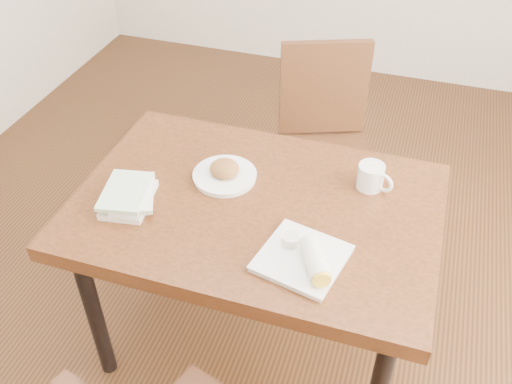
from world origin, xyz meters
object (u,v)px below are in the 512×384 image
(coffee_mug, at_px, (372,176))
(plate_burrito, at_px, (306,258))
(table, at_px, (256,221))
(chair_far, at_px, (325,135))
(plate_scone, at_px, (225,173))
(book_stack, at_px, (129,196))

(coffee_mug, bearing_deg, plate_burrito, -106.49)
(table, relative_size, chair_far, 1.29)
(table, xyz_separation_m, plate_scone, (-0.15, 0.10, 0.10))
(plate_scone, bearing_deg, coffee_mug, 12.31)
(table, bearing_deg, chair_far, 84.02)
(book_stack, bearing_deg, chair_far, 61.26)
(table, xyz_separation_m, book_stack, (-0.41, -0.13, 0.11))
(chair_far, xyz_separation_m, coffee_mug, (0.27, -0.56, 0.25))
(coffee_mug, relative_size, plate_burrito, 0.45)
(table, height_order, book_stack, book_stack)
(plate_scone, distance_m, book_stack, 0.34)
(coffee_mug, bearing_deg, table, -149.88)
(table, distance_m, plate_burrito, 0.34)
(coffee_mug, bearing_deg, chair_far, 115.89)
(coffee_mug, height_order, plate_burrito, coffee_mug)
(coffee_mug, distance_m, book_stack, 0.83)
(plate_scone, bearing_deg, chair_far, 71.22)
(chair_far, xyz_separation_m, plate_burrito, (0.15, -0.99, 0.23))
(chair_far, bearing_deg, coffee_mug, -64.11)
(plate_scone, xyz_separation_m, book_stack, (-0.26, -0.22, 0.01))
(table, distance_m, chair_far, 0.78)
(chair_far, bearing_deg, plate_burrito, -81.52)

